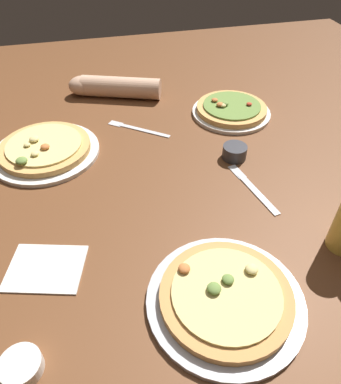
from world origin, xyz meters
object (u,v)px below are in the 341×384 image
(napkin_folded, at_px, (46,267))
(knife_right, at_px, (253,188))
(pizza_plate_near, at_px, (226,298))
(pizza_plate_side, at_px, (231,110))
(pizza_plate_far, at_px, (45,149))
(diner_arm, at_px, (111,87))
(ramekin_butter, at_px, (21,366))
(ramekin_sauce, at_px, (235,152))
(fork_left, at_px, (137,128))

(napkin_folded, height_order, knife_right, napkin_folded)
(pizza_plate_near, distance_m, pizza_plate_side, 0.72)
(pizza_plate_far, bearing_deg, diner_arm, 53.42)
(pizza_plate_near, distance_m, ramekin_butter, 0.38)
(ramekin_sauce, bearing_deg, diner_arm, 122.93)
(fork_left, bearing_deg, knife_right, -55.43)
(pizza_plate_side, bearing_deg, ramekin_butter, -132.05)
(pizza_plate_side, bearing_deg, pizza_plate_far, -171.97)
(fork_left, bearing_deg, diner_arm, 101.94)
(pizza_plate_near, relative_size, diner_arm, 0.93)
(napkin_folded, distance_m, diner_arm, 0.77)
(pizza_plate_side, xyz_separation_m, napkin_folded, (-0.60, -0.51, -0.01))
(knife_right, bearing_deg, pizza_plate_side, 77.76)
(ramekin_sauce, bearing_deg, ramekin_butter, -139.70)
(pizza_plate_near, bearing_deg, ramekin_sauce, 66.78)
(diner_arm, bearing_deg, pizza_plate_side, -30.91)
(pizza_plate_near, xyz_separation_m, diner_arm, (-0.11, 0.90, 0.02))
(ramekin_butter, distance_m, napkin_folded, 0.21)
(pizza_plate_far, distance_m, knife_right, 0.60)
(diner_arm, bearing_deg, ramekin_butter, -105.69)
(ramekin_butter, height_order, fork_left, ramekin_butter)
(pizza_plate_near, relative_size, ramekin_butter, 4.29)
(ramekin_butter, bearing_deg, diner_arm, 74.31)
(pizza_plate_near, xyz_separation_m, napkin_folded, (-0.34, 0.16, -0.01))
(ramekin_butter, bearing_deg, pizza_plate_far, 87.12)
(pizza_plate_side, height_order, knife_right, pizza_plate_side)
(napkin_folded, distance_m, fork_left, 0.56)
(pizza_plate_near, height_order, pizza_plate_side, same)
(fork_left, distance_m, knife_right, 0.43)
(pizza_plate_far, bearing_deg, ramekin_butter, -92.88)
(napkin_folded, height_order, fork_left, napkin_folded)
(ramekin_butter, bearing_deg, pizza_plate_side, 47.95)
(ramekin_sauce, relative_size, fork_left, 0.38)
(pizza_plate_side, bearing_deg, fork_left, -176.81)
(ramekin_butter, distance_m, knife_right, 0.65)
(ramekin_butter, relative_size, napkin_folded, 0.46)
(ramekin_sauce, xyz_separation_m, ramekin_butter, (-0.56, -0.48, -0.01))
(pizza_plate_near, xyz_separation_m, fork_left, (-0.06, 0.65, -0.01))
(pizza_plate_near, distance_m, napkin_folded, 0.38)
(fork_left, relative_size, knife_right, 0.86)
(pizza_plate_side, bearing_deg, napkin_folded, -140.04)
(pizza_plate_far, distance_m, fork_left, 0.29)
(pizza_plate_near, height_order, fork_left, pizza_plate_near)
(ramekin_sauce, distance_m, diner_arm, 0.55)
(napkin_folded, distance_m, knife_right, 0.54)
(pizza_plate_near, height_order, ramekin_sauce, pizza_plate_near)
(ramekin_sauce, xyz_separation_m, fork_left, (-0.25, 0.22, -0.02))
(napkin_folded, bearing_deg, fork_left, 60.26)
(pizza_plate_far, height_order, pizza_plate_side, pizza_plate_far)
(pizza_plate_far, relative_size, diner_arm, 0.94)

